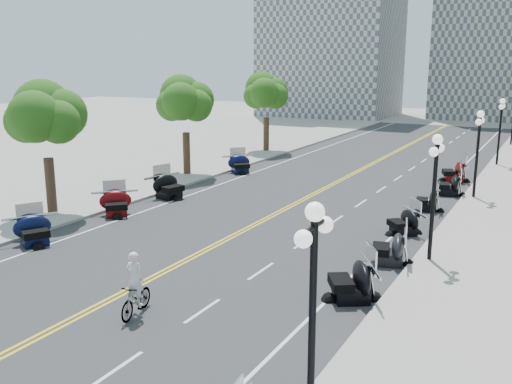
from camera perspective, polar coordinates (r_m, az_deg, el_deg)
The scene contains 45 objects.
ground at distance 23.37m, azimuth -6.50°, elevation -6.56°, with size 160.00×160.00×0.00m, color gray.
road at distance 31.72m, azimuth 3.82°, elevation -1.25°, with size 16.00×90.00×0.01m, color #333335.
centerline_yellow_a at distance 31.77m, azimuth 3.62°, elevation -1.21°, with size 0.12×90.00×0.00m, color yellow.
centerline_yellow_b at distance 31.67m, azimuth 4.01°, elevation -1.26°, with size 0.12×90.00×0.00m, color yellow.
edge_line_north at distance 29.74m, azimuth 15.11°, elevation -2.63°, with size 0.12×90.00×0.00m, color white.
edge_line_south at distance 34.78m, azimuth -5.82°, elevation -0.00°, with size 0.12×90.00×0.00m, color white.
lane_dash_4 at distance 15.83m, azimuth -13.76°, elevation -16.81°, with size 0.12×2.00×0.00m, color white.
lane_dash_5 at distance 18.62m, azimuth -5.37°, elevation -11.74°, with size 0.12×2.00×0.00m, color white.
lane_dash_6 at distance 21.79m, azimuth 0.50°, elevation -7.91°, with size 0.12×2.00×0.00m, color white.
lane_dash_7 at distance 25.20m, azimuth 4.76°, elevation -5.03°, with size 0.12×2.00×0.00m, color white.
lane_dash_8 at distance 28.76m, azimuth 7.97°, elevation -2.83°, with size 0.12×2.00×0.00m, color white.
lane_dash_9 at distance 32.42m, azimuth 10.44°, elevation -1.11°, with size 0.12×2.00×0.00m, color white.
lane_dash_10 at distance 36.16m, azimuth 12.41°, elevation 0.26°, with size 0.12×2.00×0.00m, color white.
lane_dash_11 at distance 39.94m, azimuth 14.01°, elevation 1.36°, with size 0.12×2.00×0.00m, color white.
lane_dash_12 at distance 43.77m, azimuth 15.33°, elevation 2.28°, with size 0.12×2.00×0.00m, color white.
lane_dash_13 at distance 47.62m, azimuth 16.44°, elevation 3.05°, with size 0.12×2.00×0.00m, color white.
lane_dash_14 at distance 51.50m, azimuth 17.39°, elevation 3.70°, with size 0.12×2.00×0.00m, color white.
lane_dash_15 at distance 55.39m, azimuth 18.20°, elevation 4.26°, with size 0.12×2.00×0.00m, color white.
lane_dash_16 at distance 59.30m, azimuth 18.91°, elevation 4.74°, with size 0.12×2.00×0.00m, color white.
lane_dash_17 at distance 63.22m, azimuth 19.53°, elevation 5.16°, with size 0.12×2.00×0.00m, color white.
lane_dash_18 at distance 67.15m, azimuth 20.08°, elevation 5.54°, with size 0.12×2.00×0.00m, color white.
lane_dash_19 at distance 71.08m, azimuth 20.56°, elevation 5.87°, with size 0.12×2.00×0.00m, color white.
sidewalk_north at distance 29.14m, azimuth 22.98°, elevation -3.42°, with size 5.00×90.00×0.15m, color #9E9991.
sidewalk_south at distance 37.17m, azimuth -11.07°, elevation 0.76°, with size 5.00×90.00×0.15m, color #9E9991.
distant_block_a at distance 85.86m, azimuth 7.61°, elevation 16.34°, with size 18.00×14.00×26.00m, color gray.
distant_block_b at distance 86.76m, azimuth 23.49°, elevation 16.71°, with size 16.00×12.00×30.00m, color gray.
street_lamp_1 at distance 11.99m, azimuth 5.65°, elevation -12.67°, with size 0.50×1.20×4.90m, color black, non-canonical shape.
street_lamp_2 at distance 22.98m, azimuth 17.31°, elevation -0.65°, with size 0.50×1.20×4.90m, color black, non-canonical shape.
street_lamp_3 at distance 34.65m, azimuth 21.24°, elevation 3.49°, with size 0.50×1.20×4.90m, color black, non-canonical shape.
street_lamp_4 at distance 46.49m, azimuth 23.18°, elevation 5.53°, with size 0.50×1.20×4.90m, color black, non-canonical shape.
tree_2 at distance 30.40m, azimuth -20.31°, elevation 6.45°, with size 4.80×4.80×9.20m, color #235619, non-canonical shape.
tree_3 at distance 39.36m, azimuth -7.08°, elevation 8.46°, with size 4.80×4.80×9.20m, color #235619, non-canonical shape.
tree_4 at distance 49.61m, azimuth 1.04°, elevation 9.46°, with size 4.80×4.80×9.20m, color #235619, non-canonical shape.
motorcycle_n_5 at distance 19.30m, azimuth 9.53°, elevation -8.51°, with size 2.19×2.19×1.54m, color black, non-canonical shape.
motorcycle_n_6 at distance 22.92m, azimuth 13.21°, elevation -5.32°, with size 2.06×2.06×1.44m, color black, non-canonical shape.
motorcycle_n_7 at distance 26.91m, azimuth 14.55°, elevation -2.79°, with size 1.89×1.89×1.32m, color black, non-canonical shape.
motorcycle_n_8 at distance 31.53m, azimuth 16.78°, elevation -0.68°, with size 1.83×1.83×1.28m, color black, non-canonical shape.
motorcycle_n_9 at distance 35.56m, azimuth 18.79°, elevation 0.79°, with size 2.00×2.00×1.40m, color black, non-canonical shape.
motorcycle_n_10 at distance 39.68m, azimuth 19.19°, elevation 2.06°, with size 2.19×2.19×1.53m, color #590A0C, non-canonical shape.
motorcycle_s_5 at distance 26.40m, azimuth -21.33°, elevation -3.48°, with size 2.02×2.02×1.42m, color black, non-canonical shape.
motorcycle_s_6 at distance 30.03m, azimuth -13.85°, elevation -1.02°, with size 2.05×2.05×1.43m, color #590A0C, non-canonical shape.
motorcycle_s_7 at distance 33.27m, azimuth -8.70°, elevation 0.67°, with size 2.22×2.22×1.56m, color black, non-canonical shape.
motorcycle_s_9 at distance 40.42m, azimuth -1.60°, elevation 2.89°, with size 2.03×2.03×1.42m, color black, non-canonical shape.
bicycle at distance 18.45m, azimuth -11.91°, elevation -10.42°, with size 0.51×1.80×1.08m, color #A51414.
cyclist_rider at distance 17.94m, azimuth -12.12°, elevation -6.27°, with size 0.63×0.42×1.74m, color white.
Camera 1 is at (12.68, -18.02, 7.77)m, focal length 40.00 mm.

